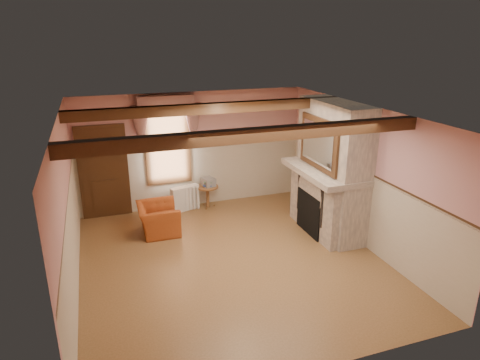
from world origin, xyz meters
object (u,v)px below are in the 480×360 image
object	(u,v)px
side_table	(208,197)
bowl	(325,167)
mantel_clock	(307,154)
armchair	(158,219)
radiator	(185,198)
oil_lamp	(311,155)

from	to	relation	value
side_table	bowl	size ratio (longest dim) A/B	1.44
side_table	mantel_clock	size ratio (longest dim) A/B	2.29
armchair	radiator	distance (m)	1.30
side_table	bowl	world-z (taller)	bowl
armchair	bowl	xyz separation A→B (m)	(3.35, -1.10, 1.15)
armchair	bowl	size ratio (longest dim) A/B	2.51
armchair	bowl	distance (m)	3.71
bowl	mantel_clock	distance (m)	0.82
armchair	bowl	world-z (taller)	bowl
mantel_clock	radiator	bearing A→B (deg)	153.04
armchair	mantel_clock	world-z (taller)	mantel_clock
side_table	mantel_clock	world-z (taller)	mantel_clock
radiator	bowl	world-z (taller)	bowl
armchair	mantel_clock	distance (m)	3.57
mantel_clock	side_table	bearing A→B (deg)	147.04
side_table	mantel_clock	xyz separation A→B (m)	(1.98, -1.29, 1.25)
bowl	oil_lamp	world-z (taller)	oil_lamp
mantel_clock	oil_lamp	xyz separation A→B (m)	(0.00, -0.21, 0.04)
radiator	mantel_clock	bearing A→B (deg)	-43.44
armchair	side_table	bearing A→B (deg)	-52.27
oil_lamp	radiator	bearing A→B (deg)	149.49
bowl	mantel_clock	bearing A→B (deg)	90.00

